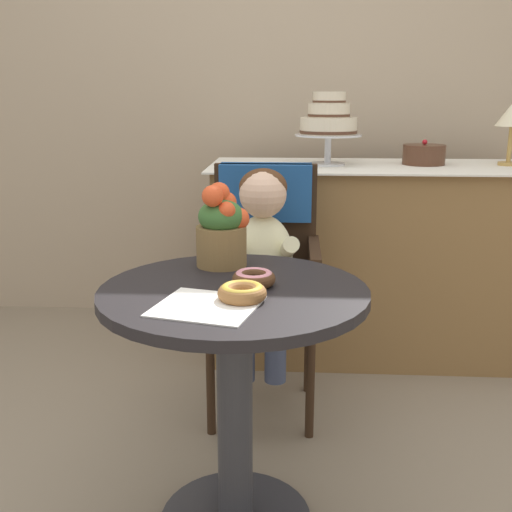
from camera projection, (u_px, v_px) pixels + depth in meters
back_wall at (267, 67)px, 3.27m from camera, size 4.80×0.10×2.70m
cafe_table at (234, 362)px, 1.70m from camera, size 0.72×0.72×0.72m
wicker_chair at (264, 248)px, 2.40m from camera, size 0.42×0.45×0.95m
seated_child at (262, 248)px, 2.24m from camera, size 0.27×0.32×0.73m
paper_napkin at (207, 306)px, 1.51m from camera, size 0.29×0.27×0.00m
donut_front at (242, 292)px, 1.54m from camera, size 0.12×0.12×0.04m
donut_mid at (254, 278)px, 1.67m from camera, size 0.12×0.12×0.04m
flower_vase at (222, 227)px, 1.84m from camera, size 0.16×0.15×0.25m
display_counter at (377, 260)px, 2.94m from camera, size 1.56×0.62×0.90m
tiered_cake_stand at (329, 121)px, 2.79m from camera, size 0.30×0.30×0.32m
round_layer_cake at (424, 155)px, 2.84m from camera, size 0.19×0.19×0.11m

